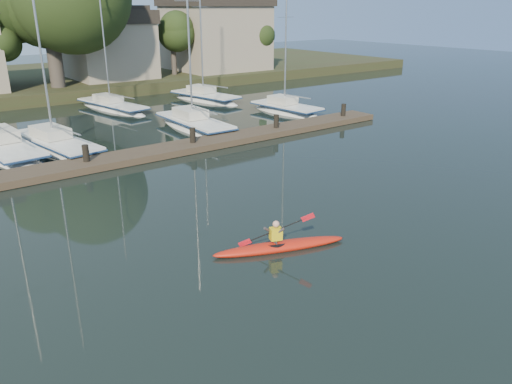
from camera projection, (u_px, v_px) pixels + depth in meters
ground at (335, 259)px, 15.82m from camera, size 160.00×160.00×0.00m
kayak at (279, 245)px, 16.37m from camera, size 4.49×2.13×1.46m
dock at (144, 154)px, 26.23m from camera, size 34.00×2.00×1.80m
sailboat_1 at (6, 158)px, 27.09m from camera, size 3.07×9.41×15.13m
sailboat_2 at (57, 152)px, 27.99m from camera, size 3.48×9.15×14.80m
sailboat_3 at (195, 132)px, 32.64m from camera, size 2.39×8.47×13.59m
sailboat_4 at (286, 115)px, 37.59m from camera, size 2.79×7.17×11.89m
sailboat_6 at (113, 112)px, 38.71m from camera, size 3.45×9.09×14.14m
sailboat_7 at (205, 103)px, 42.35m from camera, size 3.58×8.29×12.96m
shore at (33, 56)px, 45.75m from camera, size 90.00×25.25×12.75m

